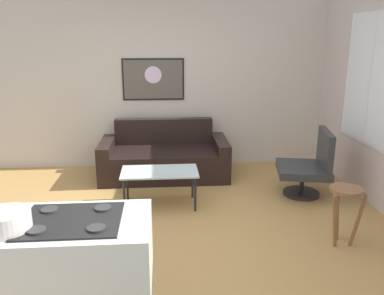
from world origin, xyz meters
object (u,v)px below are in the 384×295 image
object	(u,v)px
armchair	(310,166)
mixing_bowl	(8,222)
couch	(164,158)
bar_stool	(345,200)
wall_painting	(153,79)
coffee_table	(160,174)

from	to	relation	value
armchair	mixing_bowl	distance (m)	3.87
couch	mixing_bowl	world-z (taller)	mixing_bowl
couch	mixing_bowl	size ratio (longest dim) A/B	6.99
armchair	bar_stool	bearing A→B (deg)	-95.74
bar_stool	wall_painting	world-z (taller)	wall_painting
couch	wall_painting	size ratio (longest dim) A/B	1.96
bar_stool	mixing_bowl	world-z (taller)	mixing_bowl
armchair	coffee_table	bearing A→B (deg)	-174.87
bar_stool	wall_painting	size ratio (longest dim) A/B	0.63
couch	mixing_bowl	distance (m)	3.70
mixing_bowl	wall_painting	size ratio (longest dim) A/B	0.28
wall_painting	mixing_bowl	bearing A→B (deg)	-100.99
armchair	wall_painting	world-z (taller)	wall_painting
coffee_table	wall_painting	world-z (taller)	wall_painting
coffee_table	mixing_bowl	bearing A→B (deg)	-109.70
wall_painting	armchair	bearing A→B (deg)	-35.37
couch	bar_stool	distance (m)	2.83
couch	armchair	size ratio (longest dim) A/B	2.13
armchair	mixing_bowl	xyz separation A→B (m)	(-2.82, -2.58, 0.59)
mixing_bowl	wall_painting	world-z (taller)	wall_painting
armchair	mixing_bowl	world-z (taller)	mixing_bowl
coffee_table	couch	bearing A→B (deg)	86.54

